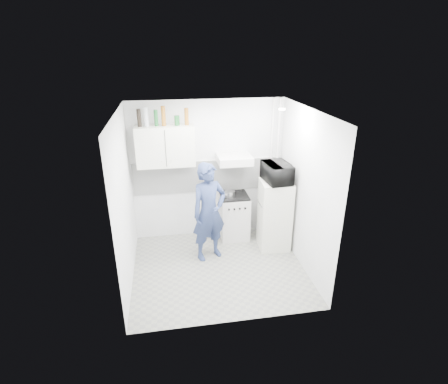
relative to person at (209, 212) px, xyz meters
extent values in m
plane|color=gray|center=(0.10, -0.39, -0.86)|extent=(2.80, 2.80, 0.00)
plane|color=white|center=(0.10, -0.39, 1.74)|extent=(2.80, 2.80, 0.00)
plane|color=silver|center=(0.10, 0.86, 0.44)|extent=(2.80, 0.00, 2.80)
plane|color=silver|center=(-1.30, -0.39, 0.44)|extent=(0.00, 2.60, 2.60)
plane|color=silver|center=(1.50, -0.39, 0.44)|extent=(0.00, 2.60, 2.60)
imported|color=navy|center=(0.00, 0.00, 0.00)|extent=(0.74, 0.62, 1.72)
cube|color=beige|center=(0.55, 0.61, -0.44)|extent=(0.53, 0.53, 0.85)
cube|color=silver|center=(1.20, 0.14, -0.22)|extent=(0.56, 0.56, 1.28)
cube|color=black|center=(0.55, 0.61, 0.00)|extent=(0.51, 0.51, 0.03)
cylinder|color=silver|center=(0.46, 0.57, 0.07)|extent=(0.19, 0.19, 0.11)
imported|color=black|center=(1.20, 0.14, 0.58)|extent=(0.63, 0.47, 0.33)
cylinder|color=black|center=(-1.05, 0.69, 1.48)|extent=(0.07, 0.07, 0.29)
cylinder|color=#B2B7BC|center=(-0.94, 0.69, 1.49)|extent=(0.08, 0.08, 0.31)
cylinder|color=#144C1E|center=(-0.77, 0.69, 1.47)|extent=(0.07, 0.07, 0.27)
cylinder|color=brown|center=(-0.65, 0.69, 1.50)|extent=(0.07, 0.07, 0.33)
cylinder|color=#144C1E|center=(-0.43, 0.69, 1.42)|extent=(0.09, 0.09, 0.17)
cylinder|color=brown|center=(-0.27, 0.69, 1.48)|extent=(0.07, 0.07, 0.29)
cube|color=silver|center=(-0.65, 0.69, 0.99)|extent=(1.00, 0.35, 0.70)
cube|color=beige|center=(0.55, 0.61, 0.71)|extent=(0.60, 0.50, 0.14)
cube|color=white|center=(0.10, 0.85, 0.34)|extent=(2.74, 0.03, 0.60)
cylinder|color=beige|center=(1.40, 0.78, 0.44)|extent=(0.05, 0.05, 2.60)
cylinder|color=beige|center=(1.28, 0.78, 0.44)|extent=(0.04, 0.04, 2.60)
cylinder|color=white|center=(1.10, -0.19, 1.71)|extent=(0.10, 0.10, 0.02)
camera|label=1|loc=(-0.64, -5.24, 2.58)|focal=28.00mm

